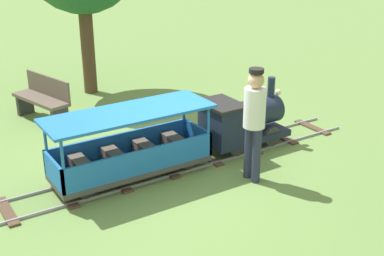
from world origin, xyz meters
name	(u,v)px	position (x,y,z in m)	size (l,w,h in m)	color
ground_plane	(172,167)	(0.00, 0.00, 0.00)	(60.00, 60.00, 0.00)	#608442
track	(186,162)	(0.00, 0.25, 0.02)	(0.77, 6.05, 0.04)	gray
locomotive	(241,120)	(0.00, 1.27, 0.48)	(0.73, 1.44, 1.06)	#192338
passenger_car	(131,151)	(0.00, -0.65, 0.42)	(0.83, 2.35, 0.97)	#3F3F3F
conductor_person	(254,116)	(0.94, 0.76, 0.96)	(0.30, 0.30, 1.62)	#282D47
park_bench	(43,99)	(-2.93, -0.98, 0.42)	(1.36, 0.73, 0.82)	brown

